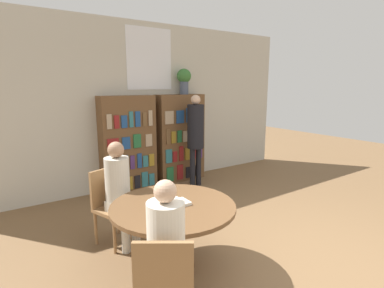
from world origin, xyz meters
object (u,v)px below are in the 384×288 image
at_px(chair_left_side, 111,202).
at_px(flower_vase, 184,79).
at_px(chair_near_camera, 165,286).
at_px(bookshelf_left, 128,144).
at_px(bookshelf_right, 180,138).
at_px(seated_reader_left, 120,188).
at_px(librarian_standing, 196,131).
at_px(reading_table, 173,215).
at_px(seated_reader_right, 167,246).

bearing_deg(chair_left_side, flower_vase, -162.31).
relative_size(chair_near_camera, chair_left_side, 1.00).
xyz_separation_m(bookshelf_left, bookshelf_right, (1.09, -0.00, 0.00)).
relative_size(bookshelf_left, seated_reader_left, 1.35).
height_order(chair_near_camera, librarian_standing, librarian_standing).
distance_m(bookshelf_right, chair_near_camera, 4.00).
height_order(flower_vase, reading_table, flower_vase).
distance_m(chair_near_camera, seated_reader_right, 0.27).
xyz_separation_m(chair_near_camera, seated_reader_right, (0.10, 0.15, 0.20)).
xyz_separation_m(bookshelf_left, flower_vase, (1.19, 0.00, 1.15)).
bearing_deg(seated_reader_right, bookshelf_left, 106.43).
distance_m(bookshelf_left, librarian_standing, 1.24).
bearing_deg(reading_table, bookshelf_left, 77.19).
xyz_separation_m(chair_left_side, librarian_standing, (2.01, 1.10, 0.54)).
bearing_deg(librarian_standing, flower_vase, 80.82).
distance_m(bookshelf_left, chair_near_camera, 3.51).
distance_m(bookshelf_left, reading_table, 2.59).
bearing_deg(seated_reader_right, flower_vase, 89.32).
relative_size(bookshelf_left, chair_left_side, 1.89).
xyz_separation_m(flower_vase, librarian_standing, (-0.08, -0.51, -0.95)).
height_order(flower_vase, seated_reader_right, flower_vase).
bearing_deg(bookshelf_right, flower_vase, 2.43).
bearing_deg(flower_vase, seated_reader_right, -124.89).
bearing_deg(flower_vase, librarian_standing, -99.18).
bearing_deg(chair_near_camera, seated_reader_left, 114.06).
relative_size(chair_near_camera, librarian_standing, 0.53).
bearing_deg(seated_reader_right, reading_table, 90.00).
bearing_deg(seated_reader_left, bookshelf_left, -135.18).
height_order(bookshelf_right, seated_reader_left, bookshelf_right).
distance_m(bookshelf_right, librarian_standing, 0.54).
relative_size(flower_vase, chair_left_side, 0.54).
bearing_deg(chair_near_camera, librarian_standing, 85.80).
bearing_deg(bookshelf_right, seated_reader_right, -123.64).
xyz_separation_m(reading_table, chair_near_camera, (-0.54, -0.80, -0.09)).
height_order(chair_near_camera, seated_reader_left, seated_reader_left).
distance_m(seated_reader_left, seated_reader_right, 1.41).
relative_size(chair_left_side, librarian_standing, 0.53).
distance_m(reading_table, chair_near_camera, 0.97).
relative_size(reading_table, chair_near_camera, 1.40).
relative_size(flower_vase, reading_table, 0.39).
relative_size(bookshelf_right, flower_vase, 3.49).
height_order(chair_near_camera, seated_reader_right, seated_reader_right).
relative_size(flower_vase, seated_reader_right, 0.39).
bearing_deg(flower_vase, chair_near_camera, -124.86).
height_order(bookshelf_right, librarian_standing, librarian_standing).
height_order(seated_reader_left, librarian_standing, librarian_standing).
bearing_deg(seated_reader_right, bookshelf_right, 90.56).
bearing_deg(librarian_standing, bookshelf_right, 92.50).
relative_size(bookshelf_left, librarian_standing, 1.00).
xyz_separation_m(flower_vase, reading_table, (-1.77, -2.52, -1.40)).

